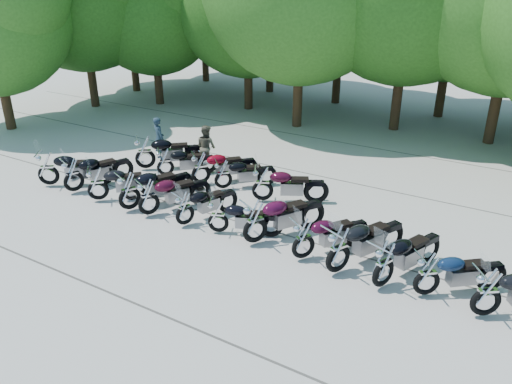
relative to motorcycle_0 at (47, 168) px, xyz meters
The scene contains 23 objects.
ground 7.59m from the motorcycle_0, ahead, with size 90.00×90.00×0.00m, color #A59F95.
tree_1 12.52m from the motorcycle_0, 112.52° to the left, with size 6.97×6.97×8.55m.
tree_2 13.27m from the motorcycle_0, 88.64° to the left, with size 7.31×7.31×8.97m.
motorcycle_0 is the anchor object (origin of this frame).
motorcycle_1 1.16m from the motorcycle_0, ahead, with size 0.73×2.38×1.35m, color black, non-canonical shape.
motorcycle_2 2.35m from the motorcycle_0, ahead, with size 0.69×2.27×1.28m, color black, non-canonical shape.
motorcycle_3 3.71m from the motorcycle_0, ahead, with size 0.75×2.48×1.40m, color black, non-canonical shape.
motorcycle_4 4.46m from the motorcycle_0, ahead, with size 0.71×2.34×1.32m, color #3A0719, non-canonical shape.
motorcycle_5 5.77m from the motorcycle_0, ahead, with size 0.64×2.09×1.18m, color black, non-canonical shape.
motorcycle_6 6.86m from the motorcycle_0, ahead, with size 0.62×2.05×1.16m, color black, non-canonical shape.
motorcycle_7 8.05m from the motorcycle_0, ahead, with size 0.78×2.55×1.44m, color #3D0823, non-canonical shape.
motorcycle_8 9.50m from the motorcycle_0, ahead, with size 0.69×2.26×1.28m, color #33071D, non-canonical shape.
motorcycle_9 10.49m from the motorcycle_0, ahead, with size 0.78×2.56×1.45m, color black, non-canonical shape.
motorcycle_10 11.62m from the motorcycle_0, ahead, with size 0.73×2.41×1.36m, color black, non-canonical shape.
motorcycle_11 12.56m from the motorcycle_0, ahead, with size 0.67×2.19×1.24m, color #0D1F3C, non-canonical shape.
motorcycle_12 13.81m from the motorcycle_0, ahead, with size 0.71×2.35×1.33m, color black, non-canonical shape.
motorcycle_14 3.35m from the motorcycle_0, 58.51° to the left, with size 0.78×2.56×1.45m, color black, non-canonical shape.
motorcycle_15 3.92m from the motorcycle_0, 43.94° to the left, with size 0.64×2.09×1.18m, color black, non-canonical shape.
motorcycle_16 5.16m from the motorcycle_0, 32.65° to the left, with size 0.71×2.32×1.31m, color maroon, non-canonical shape.
motorcycle_17 5.95m from the motorcycle_0, 28.24° to the left, with size 0.64×2.11×1.19m, color black, non-canonical shape.
motorcycle_18 7.36m from the motorcycle_0, 21.12° to the left, with size 0.72×2.36×1.33m, color #370719, non-canonical shape.
rider_0 4.29m from the motorcycle_0, 70.84° to the left, with size 0.61×0.40×1.67m, color #1C2D3B.
rider_1 5.50m from the motorcycle_0, 49.70° to the left, with size 0.80×0.62×1.64m, color brown.
Camera 1 is at (6.55, -9.44, 6.79)m, focal length 35.00 mm.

